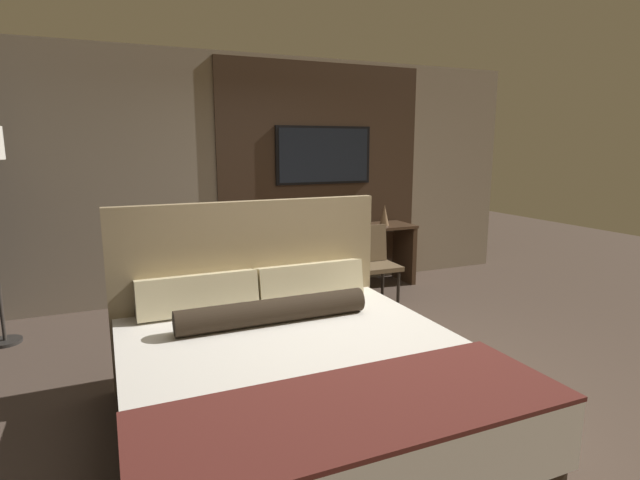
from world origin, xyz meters
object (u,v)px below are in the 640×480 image
object	(u,v)px
desk	(331,247)
tv	(324,155)
bed	(297,381)
book	(292,230)
vase_tall	(275,217)
desk_chair	(373,257)
vase_short	(384,215)

from	to	relation	value
desk	tv	world-z (taller)	tv
bed	book	size ratio (longest dim) A/B	9.64
book	bed	bearing A→B (deg)	-109.88
bed	vase_tall	size ratio (longest dim) A/B	6.17
bed	vase_tall	distance (m)	3.00
vase_tall	bed	bearing A→B (deg)	-106.16
desk_chair	book	size ratio (longest dim) A/B	3.78
desk	vase_short	world-z (taller)	vase_short
vase_short	vase_tall	bearing A→B (deg)	175.59
tv	vase_short	xyz separation A→B (m)	(0.69, -0.32, -0.74)
desk	vase_short	size ratio (longest dim) A/B	8.25
desk	tv	distance (m)	1.13
bed	vase_short	bearing A→B (deg)	50.64
desk_chair	book	world-z (taller)	desk_chair
bed	vase_short	distance (m)	3.55
bed	desk_chair	xyz separation A→B (m)	(1.77, 2.19, 0.16)
bed	vase_short	size ratio (longest dim) A/B	8.45
desk_chair	vase_short	distance (m)	0.79
bed	desk	xyz separation A→B (m)	(1.53, 2.81, 0.19)
vase_short	bed	bearing A→B (deg)	-129.36
desk	vase_tall	distance (m)	0.82
desk	desk_chair	world-z (taller)	desk_chair
desk_chair	vase_short	size ratio (longest dim) A/B	3.31
bed	vase_short	world-z (taller)	bed
bed	vase_tall	bearing A→B (deg)	73.84
bed	vase_short	xyz separation A→B (m)	(2.22, 2.71, 0.56)
tv	vase_short	size ratio (longest dim) A/B	4.81
tv	book	xyz separation A→B (m)	(-0.53, -0.26, -0.86)
bed	desk_chair	bearing A→B (deg)	51.10
vase_short	tv	bearing A→B (deg)	155.52
book	tv	bearing A→B (deg)	26.43
desk	desk_chair	distance (m)	0.66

